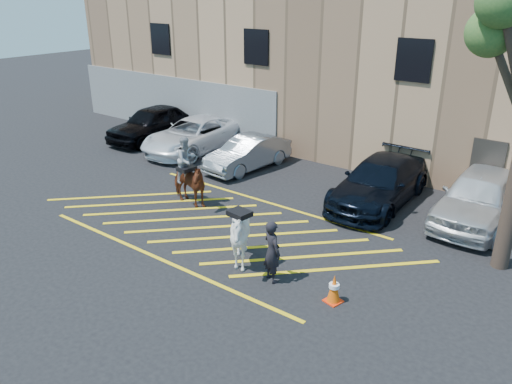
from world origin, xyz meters
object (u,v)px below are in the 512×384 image
Objects in this scene: car_blue_suv at (380,182)px; handler at (272,251)px; car_white_suv at (480,197)px; saddled_white at (240,237)px; traffic_cone at (334,288)px; car_white_pickup at (194,135)px; car_silver_sedan at (248,153)px; mounted_bay at (187,178)px; car_black_suv at (153,123)px.

handler is (-0.06, -6.34, 0.07)m from car_blue_suv.
saddled_white is (-4.32, -6.77, 0.03)m from car_white_suv.
car_blue_suv is 7.24× the size of traffic_cone.
handler is at bearing -39.28° from car_white_pickup.
car_white_suv is (12.45, 0.02, 0.11)m from car_white_pickup.
car_white_pickup is at bearing -12.94° from handler.
car_white_pickup is 11.47m from handler.
car_silver_sedan is 2.31× the size of saddled_white.
car_white_suv is at bearing 29.08° from mounted_bay.
handler reaches higher than car_blue_suv.
mounted_bay reaches higher than car_silver_sedan.
car_white_suv is 6.87× the size of traffic_cone.
car_black_suv is 1.21× the size of car_silver_sedan.
mounted_bay is (-8.34, -4.64, 0.13)m from car_white_suv.
car_blue_suv is (12.17, -0.59, -0.07)m from car_black_suv.
car_white_suv is at bearing 77.54° from traffic_cone.
mounted_bay is at bearing -36.29° from car_black_suv.
car_blue_suv is (9.29, -0.48, 0.02)m from car_white_pickup.
car_blue_suv is at bearing 5.29° from car_silver_sedan.
car_silver_sedan is 0.81× the size of car_white_suv.
car_white_suv is 9.54m from mounted_bay.
handler is (9.22, -6.82, 0.09)m from car_white_pickup.
car_silver_sedan is 4.24m from mounted_bay.
car_blue_suv reaches higher than car_silver_sedan.
car_white_pickup is 3.21× the size of handler.
car_white_pickup is 10.56m from saddled_white.
handler is 5.57m from mounted_bay.
mounted_bay reaches higher than car_white_suv.
car_black_suv is 2.80× the size of saddled_white.
saddled_white is at bearing -179.27° from traffic_cone.
car_black_suv is 6.71× the size of traffic_cone.
mounted_bay is (-5.11, 2.20, 0.15)m from handler.
saddled_white is (-1.10, 0.07, 0.05)m from handler.
traffic_cone is at bearing 0.73° from saddled_white.
car_white_pickup is 3.06× the size of saddled_white.
mounted_bay reaches higher than car_white_pickup.
car_black_suv is at bearing 148.11° from saddled_white.
handler is 0.95× the size of saddled_white.
handler is at bearing -92.51° from car_blue_suv.
saddled_white reaches higher than car_white_suv.
car_silver_sedan is at bearing 98.71° from mounted_bay.
car_silver_sedan is at bearing -7.16° from car_black_suv.
car_black_suv is at bearing -179.18° from car_silver_sedan.
car_black_suv is at bearing 145.97° from mounted_bay.
car_silver_sedan is 5.53× the size of traffic_cone.
car_black_suv is 2.01× the size of mounted_bay.
mounted_bay reaches higher than car_black_suv.
car_white_suv is at bearing 7.07° from car_blue_suv.
car_white_suv is at bearing 8.63° from car_silver_sedan.
handler reaches higher than traffic_cone.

